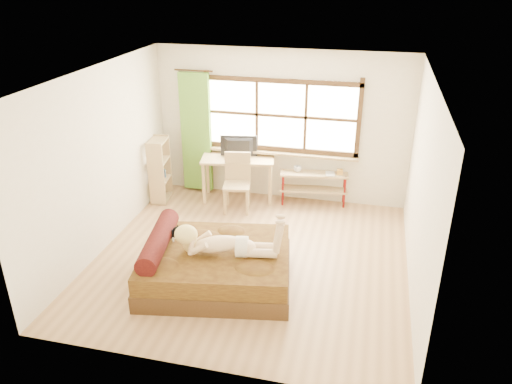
% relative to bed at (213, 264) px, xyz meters
% --- Properties ---
extents(floor, '(4.50, 4.50, 0.00)m').
position_rel_bed_xyz_m(floor, '(0.36, 0.66, -0.27)').
color(floor, '#9E754C').
rests_on(floor, ground).
extents(ceiling, '(4.50, 4.50, 0.00)m').
position_rel_bed_xyz_m(ceiling, '(0.36, 0.66, 2.43)').
color(ceiling, white).
rests_on(ceiling, wall_back).
extents(wall_back, '(4.50, 0.00, 4.50)m').
position_rel_bed_xyz_m(wall_back, '(0.36, 2.91, 1.08)').
color(wall_back, silver).
rests_on(wall_back, floor).
extents(wall_front, '(4.50, 0.00, 4.50)m').
position_rel_bed_xyz_m(wall_front, '(0.36, -1.59, 1.08)').
color(wall_front, silver).
rests_on(wall_front, floor).
extents(wall_left, '(0.00, 4.50, 4.50)m').
position_rel_bed_xyz_m(wall_left, '(-1.89, 0.66, 1.08)').
color(wall_left, silver).
rests_on(wall_left, floor).
extents(wall_right, '(0.00, 4.50, 4.50)m').
position_rel_bed_xyz_m(wall_right, '(2.61, 0.66, 1.08)').
color(wall_right, silver).
rests_on(wall_right, floor).
extents(window, '(2.80, 0.16, 1.46)m').
position_rel_bed_xyz_m(window, '(0.36, 2.88, 1.24)').
color(window, '#FFEDBF').
rests_on(window, wall_back).
extents(curtain, '(0.55, 0.10, 2.20)m').
position_rel_bed_xyz_m(curtain, '(-1.19, 2.79, 0.88)').
color(curtain, '#4C8323').
rests_on(curtain, wall_back).
extents(bed, '(2.22, 1.89, 0.75)m').
position_rel_bed_xyz_m(bed, '(0.00, 0.00, 0.00)').
color(bed, '#301F0E').
rests_on(bed, floor).
extents(woman, '(1.43, 0.62, 0.59)m').
position_rel_bed_xyz_m(woman, '(0.20, -0.04, 0.52)').
color(woman, beige).
rests_on(woman, bed).
extents(kitten, '(0.31, 0.17, 0.24)m').
position_rel_bed_xyz_m(kitten, '(-0.67, 0.11, 0.34)').
color(kitten, black).
rests_on(kitten, bed).
extents(desk, '(1.37, 0.81, 0.81)m').
position_rel_bed_xyz_m(desk, '(-0.36, 2.61, 0.43)').
color(desk, tan).
rests_on(desk, floor).
extents(monitor, '(0.66, 0.20, 0.38)m').
position_rel_bed_xyz_m(monitor, '(-0.36, 2.66, 0.73)').
color(monitor, black).
rests_on(monitor, desk).
extents(chair, '(0.52, 0.52, 1.01)m').
position_rel_bed_xyz_m(chair, '(-0.27, 2.26, 0.30)').
color(chair, tan).
rests_on(chair, floor).
extents(pipe_shelf, '(1.22, 0.46, 0.68)m').
position_rel_bed_xyz_m(pipe_shelf, '(1.02, 2.74, 0.17)').
color(pipe_shelf, tan).
rests_on(pipe_shelf, floor).
extents(cup, '(0.15, 0.15, 0.11)m').
position_rel_bed_xyz_m(cup, '(0.71, 2.73, 0.38)').
color(cup, gray).
rests_on(cup, pipe_shelf).
extents(book, '(0.19, 0.24, 0.02)m').
position_rel_bed_xyz_m(book, '(1.21, 2.73, 0.34)').
color(book, gray).
rests_on(book, pipe_shelf).
extents(bookshelf, '(0.35, 0.54, 1.17)m').
position_rel_bed_xyz_m(bookshelf, '(-1.72, 2.25, 0.32)').
color(bookshelf, tan).
rests_on(bookshelf, floor).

